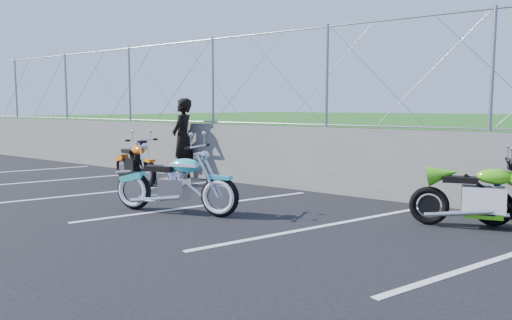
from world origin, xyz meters
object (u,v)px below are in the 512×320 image
Objects in this scene: cruiser_turquoise at (177,186)px; sportbike_green at (482,199)px; naked_orange at (135,164)px; person_standing at (183,139)px.

cruiser_turquoise is 4.55m from sportbike_green.
naked_orange is 1.03× the size of person_standing.
person_standing reaches higher than cruiser_turquoise.
sportbike_green is (4.15, 1.87, -0.02)m from cruiser_turquoise.
cruiser_turquoise is at bearing 21.77° from person_standing.
naked_orange reaches higher than sportbike_green.
sportbike_green is 6.92m from person_standing.
sportbike_green is at bearing 8.74° from cruiser_turquoise.
naked_orange is 1.28m from person_standing.
person_standing is at bearing 118.51° from cruiser_turquoise.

